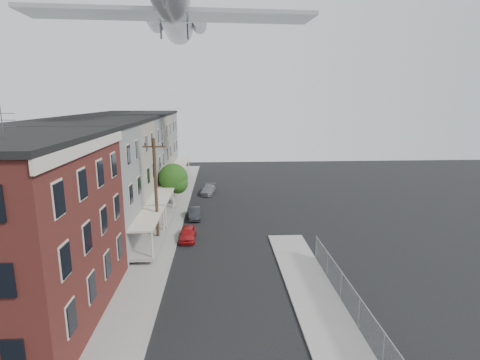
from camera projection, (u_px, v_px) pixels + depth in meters
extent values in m
cube|color=gray|center=(169.00, 220.00, 37.83)|extent=(3.00, 62.00, 0.12)
cube|color=gray|center=(325.00, 319.00, 20.85)|extent=(3.00, 26.00, 0.12)
cube|color=gray|center=(183.00, 220.00, 37.90)|extent=(0.15, 62.00, 0.14)
cube|color=gray|center=(300.00, 320.00, 20.77)|extent=(0.15, 26.00, 0.14)
cube|color=#371411|center=(0.00, 235.00, 19.84)|extent=(10.00, 12.00, 10.00)
cube|color=beige|center=(90.00, 146.00, 19.12)|extent=(0.16, 12.20, 0.60)
cylinder|color=#515156|center=(2.00, 120.00, 16.69)|extent=(0.04, 0.04, 2.00)
cube|color=slate|center=(70.00, 192.00, 29.11)|extent=(10.00, 7.00, 10.00)
cube|color=black|center=(63.00, 125.00, 28.02)|extent=(10.25, 7.00, 0.30)
cube|color=gray|center=(149.00, 244.00, 30.37)|extent=(1.80, 6.40, 0.25)
cube|color=beige|center=(148.00, 218.00, 29.91)|extent=(1.90, 6.50, 0.15)
cube|color=gray|center=(98.00, 174.00, 35.94)|extent=(10.00, 7.00, 10.00)
cube|color=black|center=(94.00, 120.00, 34.85)|extent=(10.25, 7.00, 0.30)
cube|color=gray|center=(162.00, 217.00, 37.20)|extent=(1.80, 6.40, 0.25)
cube|color=beige|center=(161.00, 196.00, 36.74)|extent=(1.90, 6.50, 0.15)
cube|color=slate|center=(117.00, 162.00, 42.77)|extent=(10.00, 7.00, 10.00)
cube|color=black|center=(114.00, 117.00, 41.68)|extent=(10.25, 7.00, 0.30)
cube|color=gray|center=(171.00, 199.00, 44.03)|extent=(1.80, 6.40, 0.25)
cube|color=beige|center=(170.00, 181.00, 43.57)|extent=(1.90, 6.50, 0.15)
cube|color=gray|center=(131.00, 154.00, 49.60)|extent=(10.00, 7.00, 10.00)
cube|color=black|center=(129.00, 114.00, 48.51)|extent=(10.25, 7.00, 0.30)
cube|color=gray|center=(177.00, 186.00, 50.86)|extent=(1.80, 6.40, 0.25)
cube|color=beige|center=(177.00, 170.00, 50.40)|extent=(1.90, 6.50, 0.15)
cube|color=slate|center=(142.00, 147.00, 56.43)|extent=(10.00, 7.00, 10.00)
cube|color=black|center=(140.00, 112.00, 55.34)|extent=(10.25, 7.00, 0.30)
cube|color=gray|center=(182.00, 175.00, 57.69)|extent=(1.80, 6.40, 0.25)
cube|color=beige|center=(182.00, 161.00, 57.23)|extent=(1.90, 6.50, 0.15)
cylinder|color=gray|center=(384.00, 351.00, 16.84)|extent=(0.06, 0.06, 1.90)
cylinder|color=gray|center=(359.00, 314.00, 19.77)|extent=(0.06, 0.06, 1.90)
cylinder|color=gray|center=(341.00, 286.00, 22.70)|extent=(0.06, 0.06, 1.90)
cylinder|color=gray|center=(327.00, 265.00, 25.62)|extent=(0.06, 0.06, 1.90)
cylinder|color=gray|center=(316.00, 248.00, 28.55)|extent=(0.06, 0.06, 1.90)
cube|color=gray|center=(360.00, 298.00, 19.58)|extent=(0.04, 18.00, 0.04)
cube|color=gray|center=(359.00, 314.00, 19.77)|extent=(0.02, 18.00, 1.80)
cylinder|color=black|center=(156.00, 192.00, 31.02)|extent=(0.26, 0.26, 9.00)
cube|color=black|center=(154.00, 147.00, 30.22)|extent=(1.80, 0.12, 0.12)
cylinder|color=black|center=(145.00, 144.00, 30.14)|extent=(0.08, 0.08, 0.25)
cylinder|color=black|center=(162.00, 144.00, 30.21)|extent=(0.08, 0.08, 0.25)
cylinder|color=black|center=(174.00, 199.00, 41.49)|extent=(0.24, 0.24, 2.40)
sphere|color=#143B0F|center=(173.00, 178.00, 40.98)|extent=(3.20, 3.20, 3.20)
sphere|color=#143B0F|center=(178.00, 184.00, 40.84)|extent=(2.24, 2.24, 2.24)
imported|color=#AA1619|center=(188.00, 234.00, 32.65)|extent=(1.36, 3.38, 1.15)
imported|color=black|center=(194.00, 213.00, 38.52)|extent=(1.42, 3.44, 1.11)
imported|color=slate|center=(208.00, 190.00, 48.50)|extent=(2.09, 4.05, 1.12)
cylinder|color=#BBBABF|center=(173.00, 6.00, 35.88)|extent=(5.04, 26.56, 3.52)
cone|color=#BBBABF|center=(179.00, 31.00, 48.69)|extent=(3.70, 3.50, 3.52)
cube|color=#939399|center=(172.00, 15.00, 34.51)|extent=(26.62, 6.14, 0.38)
cylinder|color=#939399|center=(155.00, 22.00, 44.62)|extent=(2.01, 4.49, 1.76)
cylinder|color=#939399|center=(200.00, 23.00, 45.20)|extent=(2.01, 4.49, 1.76)
cube|color=#BBBABF|center=(178.00, 4.00, 47.51)|extent=(0.52, 4.19, 6.16)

